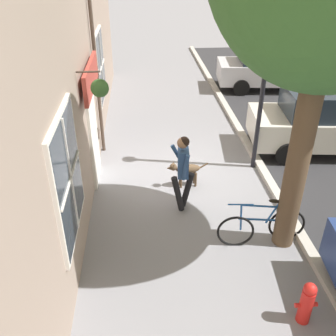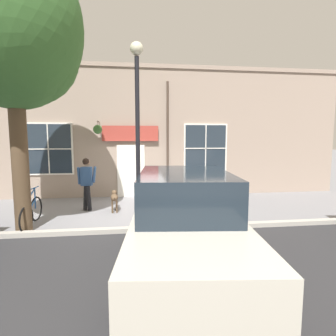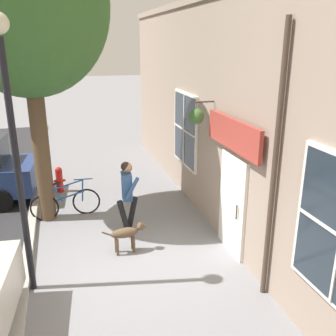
{
  "view_description": "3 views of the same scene",
  "coord_description": "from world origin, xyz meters",
  "px_view_note": "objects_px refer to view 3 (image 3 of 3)",
  "views": [
    {
      "loc": [
        -1.04,
        -7.89,
        4.91
      ],
      "look_at": [
        -0.58,
        -2.04,
        1.48
      ],
      "focal_mm": 40.0,
      "sensor_mm": 36.0,
      "label": 1
    },
    {
      "loc": [
        8.43,
        0.31,
        2.33
      ],
      "look_at": [
        -0.23,
        1.4,
        1.36
      ],
      "focal_mm": 28.0,
      "sensor_mm": 36.0,
      "label": 2
    },
    {
      "loc": [
        1.05,
        6.57,
        4.23
      ],
      "look_at": [
        -1.33,
        -1.81,
        1.3
      ],
      "focal_mm": 40.0,
      "sensor_mm": 36.0,
      "label": 3
    }
  ],
  "objects_px": {
    "pedestrian_walking": "(127,190)",
    "dog_on_leash": "(127,233)",
    "street_lamp": "(11,122)",
    "fire_hydrant": "(59,179)",
    "leaning_bicycle": "(66,203)",
    "street_tree_by_curb": "(27,13)"
  },
  "relations": [
    {
      "from": "leaning_bicycle",
      "to": "fire_hydrant",
      "type": "height_order",
      "value": "leaning_bicycle"
    },
    {
      "from": "pedestrian_walking",
      "to": "dog_on_leash",
      "type": "relative_size",
      "value": 1.73
    },
    {
      "from": "leaning_bicycle",
      "to": "dog_on_leash",
      "type": "bearing_deg",
      "value": 119.74
    },
    {
      "from": "pedestrian_walking",
      "to": "fire_hydrant",
      "type": "height_order",
      "value": "pedestrian_walking"
    },
    {
      "from": "dog_on_leash",
      "to": "street_lamp",
      "type": "xyz_separation_m",
      "value": [
        1.86,
        0.76,
        2.62
      ]
    },
    {
      "from": "pedestrian_walking",
      "to": "street_tree_by_curb",
      "type": "bearing_deg",
      "value": -33.41
    },
    {
      "from": "pedestrian_walking",
      "to": "leaning_bicycle",
      "type": "distance_m",
      "value": 1.95
    },
    {
      "from": "pedestrian_walking",
      "to": "leaning_bicycle",
      "type": "height_order",
      "value": "pedestrian_walking"
    },
    {
      "from": "street_tree_by_curb",
      "to": "leaning_bicycle",
      "type": "bearing_deg",
      "value": -175.66
    },
    {
      "from": "dog_on_leash",
      "to": "street_tree_by_curb",
      "type": "relative_size",
      "value": 0.14
    },
    {
      "from": "dog_on_leash",
      "to": "leaning_bicycle",
      "type": "height_order",
      "value": "leaning_bicycle"
    },
    {
      "from": "fire_hydrant",
      "to": "street_lamp",
      "type": "bearing_deg",
      "value": 83.62
    },
    {
      "from": "pedestrian_walking",
      "to": "street_lamp",
      "type": "height_order",
      "value": "street_lamp"
    },
    {
      "from": "street_lamp",
      "to": "fire_hydrant",
      "type": "height_order",
      "value": "street_lamp"
    },
    {
      "from": "pedestrian_walking",
      "to": "street_tree_by_curb",
      "type": "distance_m",
      "value": 4.35
    },
    {
      "from": "pedestrian_walking",
      "to": "street_tree_by_curb",
      "type": "xyz_separation_m",
      "value": [
        1.79,
        -1.18,
        3.79
      ]
    },
    {
      "from": "dog_on_leash",
      "to": "street_lamp",
      "type": "height_order",
      "value": "street_lamp"
    },
    {
      "from": "street_tree_by_curb",
      "to": "street_lamp",
      "type": "distance_m",
      "value": 3.34
    },
    {
      "from": "fire_hydrant",
      "to": "pedestrian_walking",
      "type": "bearing_deg",
      "value": 116.71
    },
    {
      "from": "dog_on_leash",
      "to": "pedestrian_walking",
      "type": "bearing_deg",
      "value": -101.28
    },
    {
      "from": "leaning_bicycle",
      "to": "street_lamp",
      "type": "bearing_deg",
      "value": 76.91
    },
    {
      "from": "pedestrian_walking",
      "to": "street_tree_by_curb",
      "type": "height_order",
      "value": "street_tree_by_curb"
    }
  ]
}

